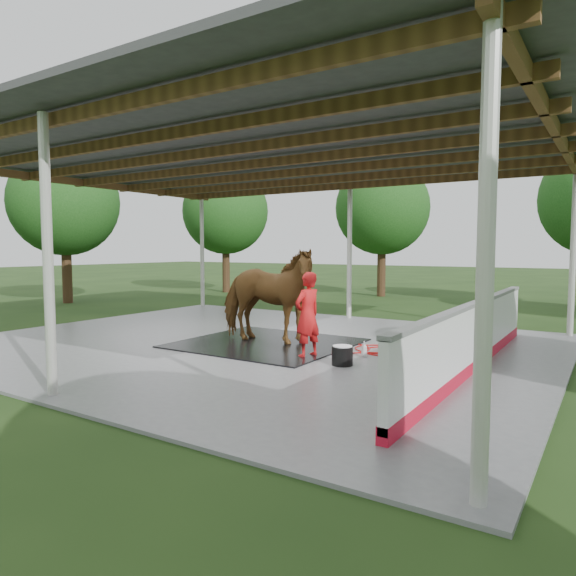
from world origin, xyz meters
The scene contains 12 objects.
ground centered at (0.00, 0.00, 0.00)m, with size 100.00×100.00×0.00m, color #1E3814.
concrete_slab centered at (0.00, 0.00, 0.03)m, with size 12.00×10.00×0.05m, color slate.
pavilion_structure centered at (0.00, 0.00, 3.97)m, with size 12.60×10.60×4.05m.
dasher_board centered at (4.60, 0.00, 0.59)m, with size 0.16×8.00×1.15m.
tree_belt centered at (0.30, 0.90, 3.79)m, with size 28.00×28.00×5.80m.
rubber_mat centered at (0.31, 0.03, 0.06)m, with size 3.44×3.23×0.03m, color black.
horse centered at (0.31, 0.03, 1.08)m, with size 1.08×2.38×2.01m, color brown.
handler centered at (1.74, -0.65, 0.85)m, with size 0.58×0.38×1.60m, color red.
wash_bucket centered at (2.59, -0.90, 0.23)m, with size 0.37×0.37×0.34m.
soap_bottle_a centered at (2.63, -0.06, 0.20)m, with size 0.11×0.11×0.29m, color silver.
soap_bottle_b centered at (3.99, -0.96, 0.15)m, with size 0.09×0.09×0.20m, color #338CD8.
hose_coil centered at (2.35, 0.55, 0.06)m, with size 2.45×1.25×0.02m.
Camera 1 is at (6.55, -8.83, 2.09)m, focal length 32.00 mm.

